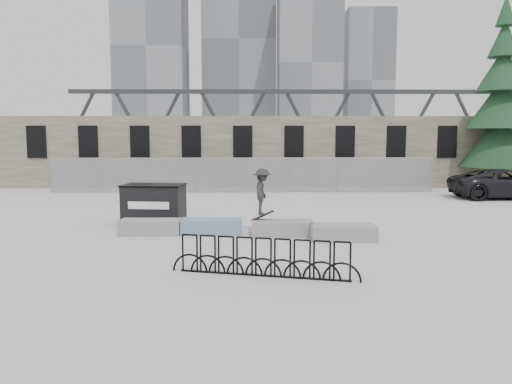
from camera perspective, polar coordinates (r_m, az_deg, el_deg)
ground at (r=16.56m, az=-2.29°, el=-4.90°), size 120.00×120.00×0.00m
stone_wall at (r=32.49m, az=-1.48°, el=4.64°), size 36.00×2.58×4.50m
chainlink_fence at (r=28.82m, az=-1.59°, el=1.99°), size 22.06×0.06×2.02m
planter_far_left at (r=16.95m, az=-11.96°, el=-3.86°), size 2.00×0.90×0.49m
planter_center_left at (r=16.79m, az=-5.08°, el=-3.85°), size 2.00×0.90×0.49m
planter_center_right at (r=16.40m, az=3.05°, el=-4.07°), size 2.00×0.90×0.49m
planter_offset at (r=15.87m, az=9.93°, el=-4.52°), size 2.00×0.90×0.49m
dumpster at (r=19.02m, az=-11.58°, el=-1.30°), size 2.36×1.59×1.46m
bike_rack at (r=11.63m, az=0.85°, el=-7.54°), size 4.37×1.11×0.90m
spruce_tree at (r=33.58m, az=26.18°, el=8.41°), size 4.44×4.44×11.50m
skyline_towers at (r=111.45m, az=-1.44°, el=15.43°), size 58.00×28.00×48.00m
truss_bridge at (r=71.87m, az=7.03°, el=7.04°), size 70.00×3.00×9.80m
suv at (r=29.16m, az=26.61°, el=0.84°), size 5.56×2.59×1.54m
skateboarder at (r=16.43m, az=0.74°, el=0.02°), size 0.77×1.06×1.75m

